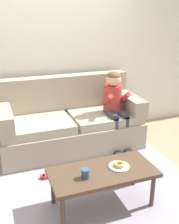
{
  "coord_description": "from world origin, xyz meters",
  "views": [
    {
      "loc": [
        -0.92,
        -2.68,
        1.88
      ],
      "look_at": [
        0.23,
        0.45,
        0.65
      ],
      "focal_mm": 43.77,
      "sensor_mm": 36.0,
      "label": 1
    }
  ],
  "objects_px": {
    "coffee_table": "(103,174)",
    "toy_controller": "(49,176)",
    "donut": "(119,164)",
    "couch": "(69,123)",
    "mug": "(85,173)",
    "person_child": "(115,102)"
  },
  "relations": [
    {
      "from": "couch",
      "to": "mug",
      "type": "relative_size",
      "value": 22.12
    },
    {
      "from": "mug",
      "to": "toy_controller",
      "type": "relative_size",
      "value": 0.4
    },
    {
      "from": "mug",
      "to": "couch",
      "type": "bearing_deg",
      "value": 79.62
    },
    {
      "from": "person_child",
      "to": "donut",
      "type": "height_order",
      "value": "person_child"
    },
    {
      "from": "couch",
      "to": "donut",
      "type": "height_order",
      "value": "couch"
    },
    {
      "from": "couch",
      "to": "coffee_table",
      "type": "distance_m",
      "value": 1.4
    },
    {
      "from": "donut",
      "to": "mug",
      "type": "distance_m",
      "value": 0.38
    },
    {
      "from": "coffee_table",
      "to": "person_child",
      "type": "xyz_separation_m",
      "value": [
        0.68,
        1.19,
        0.31
      ]
    },
    {
      "from": "coffee_table",
      "to": "toy_controller",
      "type": "relative_size",
      "value": 4.65
    },
    {
      "from": "couch",
      "to": "mug",
      "type": "distance_m",
      "value": 1.48
    },
    {
      "from": "couch",
      "to": "coffee_table",
      "type": "relative_size",
      "value": 1.89
    },
    {
      "from": "coffee_table",
      "to": "donut",
      "type": "relative_size",
      "value": 8.76
    },
    {
      "from": "mug",
      "to": "toy_controller",
      "type": "xyz_separation_m",
      "value": [
        -0.2,
        0.72,
        -0.43
      ]
    },
    {
      "from": "person_child",
      "to": "donut",
      "type": "distance_m",
      "value": 1.31
    },
    {
      "from": "toy_controller",
      "to": "couch",
      "type": "bearing_deg",
      "value": 24.54
    },
    {
      "from": "couch",
      "to": "mug",
      "type": "xyz_separation_m",
      "value": [
        -0.27,
        -1.46,
        0.1
      ]
    },
    {
      "from": "donut",
      "to": "mug",
      "type": "bearing_deg",
      "value": -171.37
    },
    {
      "from": "toy_controller",
      "to": "donut",
      "type": "bearing_deg",
      "value": -81.49
    },
    {
      "from": "coffee_table",
      "to": "toy_controller",
      "type": "distance_m",
      "value": 0.85
    },
    {
      "from": "couch",
      "to": "coffee_table",
      "type": "bearing_deg",
      "value": -92.73
    },
    {
      "from": "mug",
      "to": "toy_controller",
      "type": "height_order",
      "value": "mug"
    },
    {
      "from": "person_child",
      "to": "mug",
      "type": "xyz_separation_m",
      "value": [
        -0.88,
        -1.24,
        -0.22
      ]
    }
  ]
}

